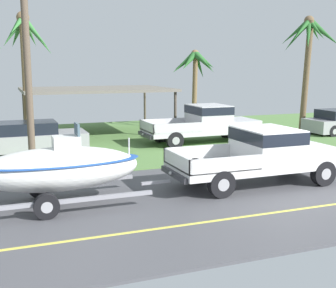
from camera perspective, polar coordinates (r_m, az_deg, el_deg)
The scene contains 10 objects.
ground at distance 21.59m, azimuth 2.86°, elevation -0.05°, with size 36.00×22.00×0.11m.
pickup_truck_towing at distance 14.54m, azimuth 12.45°, elevation -1.07°, with size 5.75×2.13×1.79m.
boat_on_trailer at distance 12.25m, azimuth -13.96°, elevation -3.08°, with size 5.69×2.20×2.23m.
parked_pickup_background at distance 21.83m, azimuth 5.15°, elevation 2.84°, with size 5.87×2.13×1.88m.
parked_sedan_near at distance 20.14m, azimuth -17.47°, elevation 0.75°, with size 4.79×1.95×1.38m.
carport_awning at distance 24.37m, azimuth -9.28°, elevation 6.86°, with size 7.71×5.57×2.59m.
palm_tree_near_left at distance 26.63m, azimuth 17.68°, elevation 12.38°, with size 3.49×3.04×6.53m.
palm_tree_mid at distance 27.41m, azimuth 3.38°, elevation 10.00°, with size 3.05×4.00×4.75m.
palm_tree_far_left at distance 22.29m, azimuth -17.86°, elevation 11.49°, with size 2.47×2.80×6.27m.
utility_pole at distance 15.87m, azimuth -17.69°, elevation 10.58°, with size 0.24×1.80×7.76m.
Camera 1 is at (-8.67, -11.04, 3.72)m, focal length 47.37 mm.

